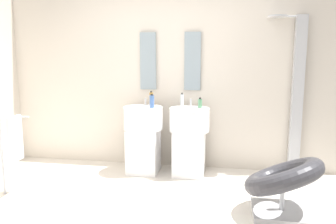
# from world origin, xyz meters

# --- Properties ---
(ground_plane) EXTENTS (4.80, 3.60, 0.04)m
(ground_plane) POSITION_xyz_m (0.00, 0.00, -0.02)
(ground_plane) COLOR silver
(rear_partition) EXTENTS (4.80, 0.10, 2.60)m
(rear_partition) POSITION_xyz_m (0.00, 1.65, 1.30)
(rear_partition) COLOR beige
(rear_partition) RESTS_ON ground_plane
(pedestal_sink_left) EXTENTS (0.51, 0.51, 0.99)m
(pedestal_sink_left) POSITION_xyz_m (-0.31, 1.26, 0.50)
(pedestal_sink_left) COLOR white
(pedestal_sink_left) RESTS_ON ground_plane
(pedestal_sink_right) EXTENTS (0.51, 0.51, 0.99)m
(pedestal_sink_right) POSITION_xyz_m (0.31, 1.26, 0.50)
(pedestal_sink_right) COLOR white
(pedestal_sink_right) RESTS_ON ground_plane
(vanity_mirror_left) EXTENTS (0.22, 0.03, 0.77)m
(vanity_mirror_left) POSITION_xyz_m (-0.31, 1.58, 1.47)
(vanity_mirror_left) COLOR #8C9EA8
(vanity_mirror_right) EXTENTS (0.22, 0.03, 0.77)m
(vanity_mirror_right) POSITION_xyz_m (0.31, 1.58, 1.47)
(vanity_mirror_right) COLOR #8C9EA8
(shower_column) EXTENTS (0.49, 0.24, 2.05)m
(shower_column) POSITION_xyz_m (1.65, 1.53, 1.08)
(shower_column) COLOR #B7BABF
(shower_column) RESTS_ON ground_plane
(lounge_chair) EXTENTS (1.07, 1.07, 0.65)m
(lounge_chair) POSITION_xyz_m (1.33, 0.26, 0.35)
(lounge_chair) COLOR #B7BABF
(lounge_chair) RESTS_ON ground_plane
(towel_rack) EXTENTS (0.37, 0.22, 0.95)m
(towel_rack) POSITION_xyz_m (-1.54, 0.28, 0.63)
(towel_rack) COLOR #B7BABF
(towel_rack) RESTS_ON ground_plane
(soap_bottle_blue) EXTENTS (0.06, 0.06, 0.18)m
(soap_bottle_blue) POSITION_xyz_m (-0.17, 1.20, 0.97)
(soap_bottle_blue) COLOR #4C72B7
(soap_bottle_blue) RESTS_ON pedestal_sink_left
(soap_bottle_green) EXTENTS (0.05, 0.05, 0.13)m
(soap_bottle_green) POSITION_xyz_m (0.44, 1.31, 0.95)
(soap_bottle_green) COLOR #59996B
(soap_bottle_green) RESTS_ON pedestal_sink_right
(soap_bottle_amber) EXTENTS (0.05, 0.05, 0.20)m
(soap_bottle_amber) POSITION_xyz_m (-0.23, 1.40, 0.98)
(soap_bottle_amber) COLOR #C68C38
(soap_bottle_amber) RESTS_ON pedestal_sink_left
(soap_bottle_clear) EXTENTS (0.04, 0.04, 0.18)m
(soap_bottle_clear) POSITION_xyz_m (0.19, 1.41, 0.97)
(soap_bottle_clear) COLOR silver
(soap_bottle_clear) RESTS_ON pedestal_sink_right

